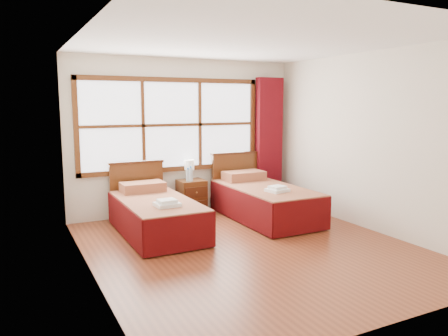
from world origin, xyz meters
name	(u,v)px	position (x,y,z in m)	size (l,w,h in m)	color
floor	(251,248)	(0.00, 0.00, 0.00)	(4.50, 4.50, 0.00)	brown
ceiling	(253,41)	(0.00, 0.00, 2.60)	(4.50, 4.50, 0.00)	white
wall_back	(185,136)	(0.00, 2.25, 1.30)	(4.00, 4.00, 0.00)	silver
wall_left	(88,157)	(-2.00, 0.00, 1.30)	(4.50, 4.50, 0.00)	silver
wall_right	(370,142)	(2.00, 0.00, 1.30)	(4.50, 4.50, 0.00)	silver
window	(172,125)	(-0.25, 2.21, 1.50)	(3.16, 0.06, 1.56)	white
curtain	(269,141)	(1.60, 2.11, 1.17)	(0.50, 0.16, 2.30)	#5E0911
bed_left	(155,214)	(-0.90, 1.20, 0.29)	(0.97, 1.99, 0.94)	#3C1C0C
bed_right	(263,200)	(0.92, 1.20, 0.30)	(1.03, 2.05, 0.99)	#3C1C0C
nightstand	(192,197)	(0.00, 1.99, 0.29)	(0.43, 0.43, 0.58)	#522A12
towels_left	(167,203)	(-0.89, 0.70, 0.54)	(0.32, 0.28, 0.09)	white
towels_right	(277,189)	(0.88, 0.72, 0.57)	(0.34, 0.31, 0.09)	white
lamp	(189,165)	(0.02, 2.14, 0.81)	(0.17, 0.17, 0.33)	gold
bottle_near	(191,174)	(-0.05, 1.90, 0.69)	(0.07, 0.07, 0.25)	#A9C7D9
bottle_far	(188,175)	(-0.09, 1.93, 0.68)	(0.06, 0.06, 0.23)	#A9C7D9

